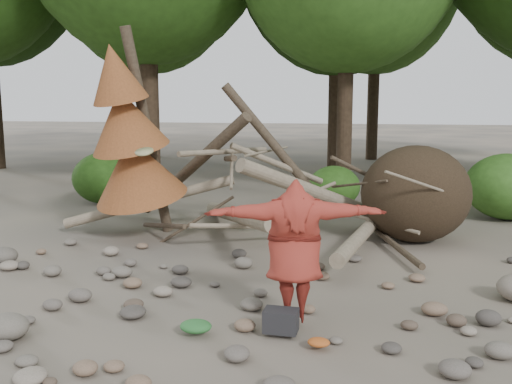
# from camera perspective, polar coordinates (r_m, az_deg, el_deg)

# --- Properties ---
(ground) EXTENTS (120.00, 120.00, 0.00)m
(ground) POSITION_cam_1_polar(r_m,az_deg,el_deg) (8.17, -0.64, -11.48)
(ground) COLOR #514C44
(ground) RESTS_ON ground
(deadfall_pile) EXTENTS (8.55, 5.24, 3.30)m
(deadfall_pile) POSITION_cam_1_polar(r_m,az_deg,el_deg) (11.91, 12.91, -0.34)
(deadfall_pile) COLOR #332619
(deadfall_pile) RESTS_ON ground
(dead_conifer) EXTENTS (2.06, 2.16, 4.35)m
(dead_conifer) POSITION_cam_1_polar(r_m,az_deg,el_deg) (11.82, -12.49, 5.27)
(dead_conifer) COLOR #4C3F30
(dead_conifer) RESTS_ON ground
(bush_left) EXTENTS (1.80, 1.80, 1.44)m
(bush_left) POSITION_cam_1_polar(r_m,az_deg,el_deg) (16.41, -14.84, 1.38)
(bush_left) COLOR #234A13
(bush_left) RESTS_ON ground
(bush_mid) EXTENTS (1.40, 1.40, 1.12)m
(bush_mid) POSITION_cam_1_polar(r_m,az_deg,el_deg) (15.49, 7.80, 0.55)
(bush_mid) COLOR #2F5D1B
(bush_mid) RESTS_ON ground
(bush_right) EXTENTS (2.00, 2.00, 1.60)m
(bush_right) POSITION_cam_1_polar(r_m,az_deg,el_deg) (15.07, 23.84, 0.51)
(bush_right) COLOR #3A6F22
(bush_right) RESTS_ON ground
(frisbee_thrower) EXTENTS (3.35, 1.05, 2.20)m
(frisbee_thrower) POSITION_cam_1_polar(r_m,az_deg,el_deg) (7.27, 3.86, -5.86)
(frisbee_thrower) COLOR maroon
(frisbee_thrower) RESTS_ON ground
(backpack) EXTENTS (0.43, 0.30, 0.28)m
(backpack) POSITION_cam_1_polar(r_m,az_deg,el_deg) (7.23, 2.50, -13.16)
(backpack) COLOR black
(backpack) RESTS_ON ground
(cloth_green) EXTENTS (0.40, 0.33, 0.15)m
(cloth_green) POSITION_cam_1_polar(r_m,az_deg,el_deg) (7.29, -6.03, -13.57)
(cloth_green) COLOR #28642D
(cloth_green) RESTS_ON ground
(cloth_orange) EXTENTS (0.26, 0.22, 0.10)m
(cloth_orange) POSITION_cam_1_polar(r_m,az_deg,el_deg) (6.92, 6.28, -15.09)
(cloth_orange) COLOR #AB4F1D
(cloth_orange) RESTS_ON ground
(boulder_front_left) EXTENTS (0.54, 0.48, 0.32)m
(boulder_front_left) POSITION_cam_1_polar(r_m,az_deg,el_deg) (7.74, -23.66, -12.24)
(boulder_front_left) COLOR #6C655A
(boulder_front_left) RESTS_ON ground
(boulder_mid_left) EXTENTS (0.52, 0.47, 0.31)m
(boulder_mid_left) POSITION_cam_1_polar(r_m,az_deg,el_deg) (11.08, -23.98, -5.85)
(boulder_mid_left) COLOR #5F5950
(boulder_mid_left) RESTS_ON ground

